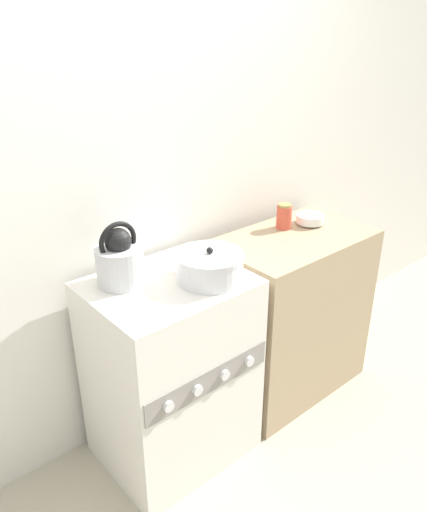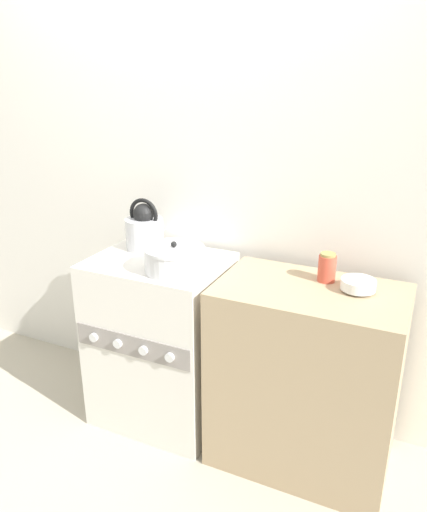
# 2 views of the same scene
# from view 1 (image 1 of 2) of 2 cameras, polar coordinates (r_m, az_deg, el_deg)

# --- Properties ---
(ground_plane) EXTENTS (12.00, 12.00, 0.00)m
(ground_plane) POSITION_cam_1_polar(r_m,az_deg,el_deg) (2.46, -0.43, -24.21)
(ground_plane) COLOR #B2A893
(wall_back) EXTENTS (7.00, 0.06, 2.50)m
(wall_back) POSITION_cam_1_polar(r_m,az_deg,el_deg) (2.18, -10.82, 8.29)
(wall_back) COLOR silver
(wall_back) RESTS_ON ground_plane
(stove) EXTENTS (0.65, 0.55, 0.90)m
(stove) POSITION_cam_1_polar(r_m,az_deg,el_deg) (2.30, -4.81, -12.96)
(stove) COLOR silver
(stove) RESTS_ON ground_plane
(counter) EXTENTS (0.81, 0.50, 0.90)m
(counter) POSITION_cam_1_polar(r_m,az_deg,el_deg) (2.73, 8.66, -6.49)
(counter) COLOR tan
(counter) RESTS_ON ground_plane
(kettle) EXTENTS (0.24, 0.19, 0.27)m
(kettle) POSITION_cam_1_polar(r_m,az_deg,el_deg) (2.03, -10.64, -0.45)
(kettle) COLOR silver
(kettle) RESTS_ON stove
(cooking_pot) EXTENTS (0.28, 0.28, 0.15)m
(cooking_pot) POSITION_cam_1_polar(r_m,az_deg,el_deg) (2.04, -0.43, -1.22)
(cooking_pot) COLOR silver
(cooking_pot) RESTS_ON stove
(enamel_bowl) EXTENTS (0.15, 0.15, 0.05)m
(enamel_bowl) POSITION_cam_1_polar(r_m,az_deg,el_deg) (2.68, 10.98, 4.21)
(enamel_bowl) COLOR white
(enamel_bowl) RESTS_ON counter
(storage_jar) EXTENTS (0.08, 0.08, 0.13)m
(storage_jar) POSITION_cam_1_polar(r_m,az_deg,el_deg) (2.59, 8.07, 4.50)
(storage_jar) COLOR #CC4C38
(storage_jar) RESTS_ON counter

